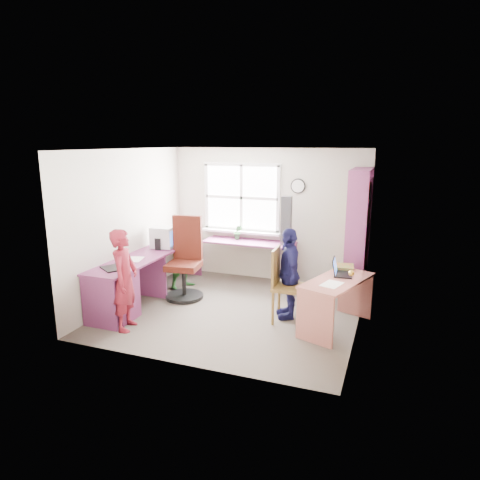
% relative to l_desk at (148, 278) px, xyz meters
% --- Properties ---
extents(room, '(3.64, 3.44, 2.44)m').
position_rel_l_desk_xyz_m(room, '(1.32, 0.38, 0.76)').
color(room, '#453C36').
rests_on(room, ground).
extents(l_desk, '(2.38, 2.95, 0.75)m').
position_rel_l_desk_xyz_m(l_desk, '(0.00, 0.00, 0.00)').
color(l_desk, '#78305F').
rests_on(l_desk, ground).
extents(right_desk, '(0.93, 1.33, 0.70)m').
position_rel_l_desk_xyz_m(right_desk, '(2.83, 0.20, 0.05)').
color(right_desk, '#B16458').
rests_on(right_desk, ground).
extents(bookshelf, '(0.30, 1.02, 2.10)m').
position_rel_l_desk_xyz_m(bookshelf, '(2.96, 1.47, 0.55)').
color(bookshelf, '#78305F').
rests_on(bookshelf, ground).
extents(swivel_chair, '(0.70, 0.70, 1.33)m').
position_rel_l_desk_xyz_m(swivel_chair, '(0.33, 0.60, 0.11)').
color(swivel_chair, black).
rests_on(swivel_chair, ground).
extents(wooden_chair, '(0.48, 0.48, 1.06)m').
position_rel_l_desk_xyz_m(wooden_chair, '(2.09, 0.21, 0.12)').
color(wooden_chair, brown).
rests_on(wooden_chair, ground).
extents(crt_monitor, '(0.40, 0.36, 0.36)m').
position_rel_l_desk_xyz_m(crt_monitor, '(-0.15, 0.75, 0.48)').
color(crt_monitor, silver).
rests_on(crt_monitor, l_desk).
extents(laptop_left, '(0.44, 0.43, 0.24)m').
position_rel_l_desk_xyz_m(laptop_left, '(-0.18, -0.53, 0.35)').
color(laptop_left, black).
rests_on(laptop_left, l_desk).
extents(laptop_right, '(0.30, 0.35, 0.23)m').
position_rel_l_desk_xyz_m(laptop_right, '(2.83, 0.42, 0.30)').
color(laptop_right, black).
rests_on(laptop_right, right_desk).
extents(speaker_a, '(0.11, 0.11, 0.20)m').
position_rel_l_desk_xyz_m(speaker_a, '(-0.16, 0.61, 0.39)').
color(speaker_a, black).
rests_on(speaker_a, l_desk).
extents(speaker_b, '(0.11, 0.11, 0.18)m').
position_rel_l_desk_xyz_m(speaker_b, '(-0.21, 1.18, 0.38)').
color(speaker_b, black).
rests_on(speaker_b, l_desk).
extents(cd_tower, '(0.18, 0.16, 0.85)m').
position_rel_l_desk_xyz_m(cd_tower, '(1.73, 1.70, 0.72)').
color(cd_tower, black).
rests_on(cd_tower, l_desk).
extents(game_box, '(0.31, 0.31, 0.05)m').
position_rel_l_desk_xyz_m(game_box, '(2.85, 0.72, 0.27)').
color(game_box, '#B4161E').
rests_on(game_box, right_desk).
extents(paper_a, '(0.30, 0.36, 0.00)m').
position_rel_l_desk_xyz_m(paper_a, '(-0.20, -0.04, 0.30)').
color(paper_a, white).
rests_on(paper_a, l_desk).
extents(paper_b, '(0.30, 0.36, 0.00)m').
position_rel_l_desk_xyz_m(paper_b, '(2.78, -0.03, 0.25)').
color(paper_b, white).
rests_on(paper_b, right_desk).
extents(potted_plant, '(0.17, 0.15, 0.27)m').
position_rel_l_desk_xyz_m(potted_plant, '(0.80, 1.79, 0.43)').
color(potted_plant, '#29672C').
rests_on(potted_plant, l_desk).
extents(person_red, '(0.44, 0.57, 1.39)m').
position_rel_l_desk_xyz_m(person_red, '(0.15, -0.79, 0.24)').
color(person_red, maroon).
rests_on(person_red, ground).
extents(person_green, '(0.64, 0.71, 1.19)m').
position_rel_l_desk_xyz_m(person_green, '(0.12, 1.01, 0.14)').
color(person_green, '#2E7432').
rests_on(person_green, ground).
extents(person_navy, '(0.59, 0.84, 1.32)m').
position_rel_l_desk_xyz_m(person_navy, '(2.12, 0.36, 0.21)').
color(person_navy, '#171645').
rests_on(person_navy, ground).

